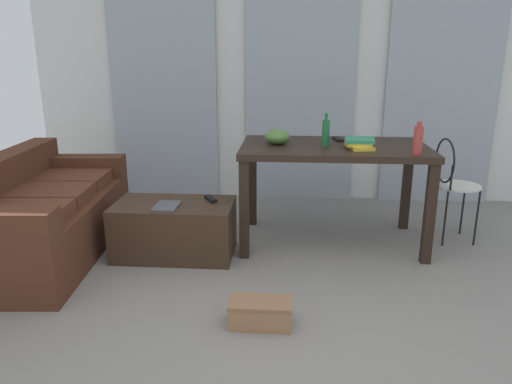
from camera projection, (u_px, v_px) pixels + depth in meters
name	position (u px, v px, depth m)	size (l,w,h in m)	color
ground_plane	(299.00, 275.00, 3.32)	(7.45, 7.45, 0.00)	gray
wall_back	(300.00, 72.00, 4.83)	(5.45, 0.10, 2.60)	silver
curtains	(300.00, 92.00, 4.80)	(3.87, 0.03, 2.22)	#99A3AD
couch	(40.00, 216.00, 3.59)	(0.94, 1.78, 0.76)	#4C2819
coffee_table	(175.00, 229.00, 3.62)	(0.88, 0.50, 0.41)	#382619
craft_table	(334.00, 158.00, 3.73)	(1.44, 0.83, 0.80)	black
wire_chair	(451.00, 177.00, 3.81)	(0.36, 0.37, 0.85)	silver
bottle_near	(326.00, 132.00, 3.64)	(0.06, 0.06, 0.25)	#195B2D
bottle_far	(418.00, 140.00, 3.32)	(0.07, 0.07, 0.23)	#99332D
bowl	(277.00, 137.00, 3.72)	(0.20, 0.20, 0.12)	#477033
book_stack	(360.00, 143.00, 3.58)	(0.24, 0.29, 0.08)	gold
tv_remote_on_table	(338.00, 139.00, 3.91)	(0.05, 0.18, 0.02)	black
tv_remote_primary	(211.00, 199.00, 3.63)	(0.05, 0.16, 0.03)	black
magazine	(167.00, 206.00, 3.48)	(0.17, 0.24, 0.01)	#4C4C51
shoebox	(260.00, 313.00, 2.70)	(0.35, 0.19, 0.15)	#996B47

